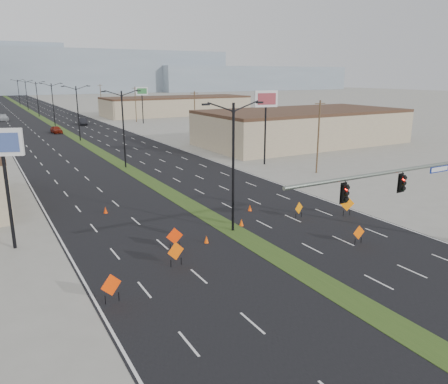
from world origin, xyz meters
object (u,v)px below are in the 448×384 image
car_mid (83,121)px  streetlight_4 (37,98)px  cone_3 (105,210)px  construction_sign_2 (175,237)px  pole_sign_east_near (266,104)px  construction_sign_0 (111,286)px  streetlight_0 (233,164)px  streetlight_1 (123,127)px  cone_1 (241,222)px  cone_0 (206,239)px  pole_sign_east_far (142,94)px  car_left (56,130)px  construction_sign_3 (359,233)px  construction_sign_5 (347,204)px  signal_mast (420,186)px  construction_sign_4 (299,209)px  streetlight_2 (78,111)px  car_far (3,118)px  construction_sign_1 (176,252)px  cone_2 (250,208)px  streetlight_3 (53,103)px  pole_sign_west (2,153)px  streetlight_6 (19,92)px

car_mid → streetlight_4: bearing=109.1°
cone_3 → construction_sign_2: bearing=-79.1°
pole_sign_east_near → construction_sign_0: bearing=-125.4°
streetlight_0 → cone_3: size_ratio=16.38×
streetlight_1 → cone_1: (1.18, -27.39, -5.12)m
cone_0 → car_mid: bearing=83.6°
cone_1 → pole_sign_east_far: (19.21, 78.24, 7.01)m
car_left → cone_1: bearing=-92.0°
streetlight_0 → construction_sign_3: streetlight_0 is taller
construction_sign_5 → cone_3: bearing=171.4°
signal_mast → cone_3: 25.70m
car_left → cone_0: size_ratio=7.69×
streetlight_1 → car_mid: bearing=83.4°
streetlight_4 → construction_sign_4: (6.61, -112.03, -4.59)m
streetlight_2 → car_far: (-9.93, 48.19, -4.63)m
construction_sign_1 → construction_sign_3: bearing=-25.0°
pole_sign_east_near → construction_sign_2: bearing=-124.9°
construction_sign_3 → cone_2: (-2.56, 10.64, -0.52)m
streetlight_0 → construction_sign_5: 11.64m
streetlight_0 → construction_sign_0: 13.94m
streetlight_0 → pole_sign_east_near: (17.36, 20.67, 2.74)m
construction_sign_2 → construction_sign_3: bearing=-19.8°
streetlight_0 → cone_0: (-3.05, -1.33, -5.13)m
construction_sign_5 → pole_sign_east_far: (9.74, 80.50, 6.28)m
streetlight_2 → construction_sign_4: bearing=-83.3°
streetlight_2 → cone_0: 57.64m
cone_3 → streetlight_0: bearing=-51.1°
pole_sign_east_far → signal_mast: bearing=-85.8°
streetlight_3 → pole_sign_east_far: size_ratio=1.11×
streetlight_1 → construction_sign_4: size_ratio=7.07×
streetlight_1 → car_far: bearing=97.4°
car_far → cone_1: car_far is taller
cone_2 → cone_3: 12.97m
streetlight_2 → construction_sign_0: size_ratio=5.89×
signal_mast → construction_sign_1: signal_mast is taller
cone_0 → cone_1: size_ratio=0.96×
pole_sign_west → construction_sign_1: bearing=-23.5°
pole_sign_west → pole_sign_east_far: bearing=84.7°
cone_3 → pole_sign_east_far: bearing=68.0°
construction_sign_1 → cone_0: size_ratio=2.91×
construction_sign_0 → cone_1: size_ratio=2.85×
streetlight_3 → car_left: 15.16m
construction_sign_0 → cone_1: bearing=11.6°
cone_3 → streetlight_6: bearing=87.2°
cone_1 → cone_0: bearing=-155.4°
pole_sign_east_near → streetlight_2: bearing=127.4°
streetlight_2 → cone_2: streetlight_2 is taller
construction_sign_2 → cone_2: construction_sign_2 is taller
construction_sign_3 → streetlight_0: bearing=135.0°
streetlight_0 → car_left: bearing=91.6°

